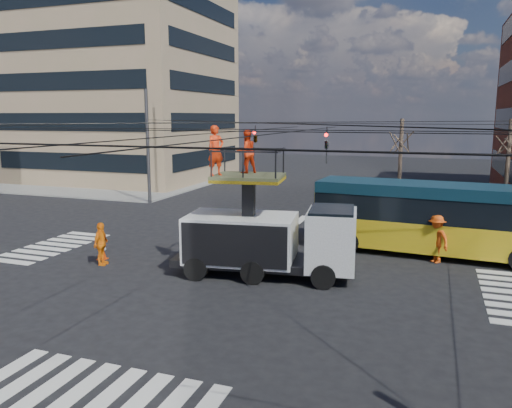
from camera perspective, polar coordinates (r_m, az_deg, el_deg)
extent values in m
plane|color=black|center=(20.71, -0.80, -7.26)|extent=(120.00, 120.00, 0.00)
cube|color=slate|center=(48.76, -15.56, 2.48)|extent=(18.00, 18.00, 0.12)
cube|color=#847554|center=(52.17, -15.34, 19.45)|extent=(18.00, 16.00, 30.00)
cube|color=black|center=(45.19, -20.38, 4.55)|extent=(15.30, 0.12, 1.50)
cube|color=black|center=(47.11, -5.54, 5.33)|extent=(0.12, 13.60, 1.50)
cube|color=black|center=(45.03, -20.64, 8.77)|extent=(15.30, 0.12, 1.50)
cube|color=black|center=(46.96, -5.61, 9.38)|extent=(0.12, 13.60, 1.50)
cube|color=black|center=(45.11, -20.90, 13.00)|extent=(15.30, 0.12, 1.50)
cube|color=black|center=(47.04, -5.68, 13.45)|extent=(0.12, 13.60, 1.50)
cube|color=black|center=(45.44, -21.18, 17.19)|extent=(15.30, 0.12, 1.50)
cube|color=black|center=(47.36, -5.75, 17.47)|extent=(0.12, 13.60, 1.50)
cube|color=black|center=(47.91, -5.83, 21.43)|extent=(0.12, 13.60, 1.50)
cube|color=black|center=(43.01, 26.34, 4.05)|extent=(0.12, 13.60, 1.58)
cube|color=black|center=(42.85, 26.71, 8.70)|extent=(0.12, 13.60, 1.57)
cube|color=black|center=(42.98, 27.08, 13.36)|extent=(0.12, 13.60, 1.57)
cylinder|color=#2D2D30|center=(35.97, -12.26, 6.36)|extent=(0.24, 0.24, 8.00)
cylinder|color=black|center=(31.31, 6.91, 9.12)|extent=(24.00, 0.03, 0.03)
cylinder|color=black|center=(26.46, -26.27, 8.02)|extent=(0.03, 24.00, 0.03)
cylinder|color=black|center=(9.50, -27.04, 6.18)|extent=(24.00, 0.03, 0.03)
cylinder|color=black|center=(19.78, -0.85, 9.28)|extent=(24.02, 24.02, 0.03)
cylinder|color=black|center=(19.78, -0.85, 9.28)|extent=(24.02, 24.02, 0.03)
cylinder|color=black|center=(18.67, -2.14, 8.31)|extent=(24.00, 0.03, 0.03)
cylinder|color=black|center=(20.91, 0.31, 8.50)|extent=(24.00, 0.03, 0.03)
cylinder|color=black|center=(20.24, -4.06, 8.14)|extent=(0.03, 24.00, 0.03)
cylinder|color=black|center=(19.40, 2.51, 8.08)|extent=(0.03, 24.00, 0.03)
imported|color=black|center=(22.01, 8.08, 7.18)|extent=(0.16, 0.20, 1.00)
imported|color=black|center=(25.00, -0.07, 8.18)|extent=(0.26, 1.24, 0.50)
cylinder|color=#382B21|center=(32.25, 16.12, 4.02)|extent=(0.24, 0.24, 6.00)
cylinder|color=#382B21|center=(32.46, 26.76, 3.38)|extent=(0.24, 0.24, 6.00)
cube|color=black|center=(19.66, 0.90, -6.55)|extent=(7.24, 3.15, 0.30)
cube|color=silver|center=(19.10, 8.61, -4.04)|extent=(2.12, 2.63, 2.20)
cube|color=black|center=(18.93, 8.67, -1.69)|extent=(1.90, 2.50, 0.80)
cube|color=silver|center=(19.60, -1.69, -3.87)|extent=(4.51, 3.06, 1.80)
cylinder|color=black|center=(18.31, 7.69, -8.22)|extent=(0.94, 0.47, 0.90)
cylinder|color=black|center=(20.51, 8.14, -6.23)|extent=(0.94, 0.47, 0.90)
cylinder|color=black|center=(18.65, -0.37, -7.79)|extent=(0.94, 0.47, 0.90)
cylinder|color=black|center=(20.81, 0.94, -5.89)|extent=(0.94, 0.47, 0.90)
cylinder|color=black|center=(19.20, -6.86, -7.34)|extent=(0.94, 0.47, 0.90)
cylinder|color=black|center=(21.30, -4.91, -5.55)|extent=(0.94, 0.47, 0.90)
cube|color=black|center=(19.28, -0.84, -0.48)|extent=(0.51, 0.51, 2.48)
cube|color=#414B2D|center=(19.10, -0.85, 3.19)|extent=(2.87, 2.44, 0.12)
cube|color=yellow|center=(19.11, -0.85, 2.83)|extent=(2.87, 2.44, 0.12)
imported|color=red|center=(18.82, -4.61, 6.11)|extent=(0.75, 0.82, 1.88)
imported|color=red|center=(19.59, -1.10, 6.01)|extent=(1.02, 1.03, 1.68)
cube|color=yellow|center=(23.71, 20.16, -3.28)|extent=(10.97, 3.41, 1.30)
cube|color=black|center=(23.47, 20.34, -0.43)|extent=(10.96, 3.36, 1.10)
cube|color=#0D2C3C|center=(23.35, 20.46, 1.50)|extent=(10.97, 3.41, 0.50)
cube|color=yellow|center=(24.45, 7.79, -0.81)|extent=(0.44, 2.48, 2.80)
cube|color=black|center=(24.70, 7.61, -3.42)|extent=(0.35, 2.60, 0.30)
cube|color=gold|center=(24.22, 8.08, 2.08)|extent=(0.22, 1.60, 0.35)
cylinder|color=black|center=(23.19, 10.52, -4.26)|extent=(1.02, 0.38, 1.00)
cylinder|color=black|center=(25.44, 11.77, -3.04)|extent=(1.02, 0.38, 1.00)
cone|color=#DD3D09|center=(22.78, -17.17, -5.18)|extent=(0.36, 0.36, 0.71)
imported|color=orange|center=(21.81, -17.30, -4.37)|extent=(0.61, 1.12, 1.81)
imported|color=#FB520F|center=(22.50, 19.92, -3.75)|extent=(1.46, 1.50, 2.06)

